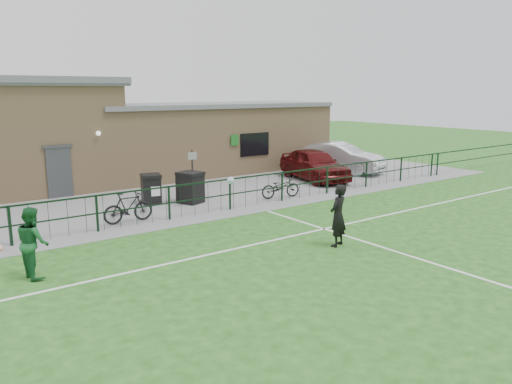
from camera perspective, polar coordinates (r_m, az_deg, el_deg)
ground at (r=12.33m, az=14.10°, el=-9.72°), size 90.00×90.00×0.00m
paving_strip at (r=23.00m, az=-12.63°, el=0.27°), size 34.00×13.00×0.02m
pitch_line_touch at (r=18.04m, az=-5.28°, el=-2.60°), size 28.00×0.10×0.01m
pitch_line_mid at (r=15.02m, az=2.27°, el=-5.47°), size 28.00×0.10×0.01m
pitch_line_perp at (r=13.85m, az=19.45°, el=-7.64°), size 0.10×16.00×0.01m
perimeter_fence at (r=18.07m, az=-5.64°, el=-0.64°), size 28.00×0.10×1.20m
wheelie_bin_left at (r=20.09m, az=-11.90°, el=0.26°), size 0.89×0.96×1.06m
wheelie_bin_right at (r=19.83m, az=-7.52°, el=0.40°), size 1.01×1.07×1.15m
sign_post at (r=20.62m, az=-7.27°, el=2.04°), size 0.08×0.08×2.00m
car_maroon at (r=24.88m, az=6.68°, el=3.17°), size 2.71×4.86×1.56m
car_silver at (r=27.43m, az=9.45°, el=3.91°), size 3.24×5.15×1.60m
bicycle_d at (r=17.29m, az=-14.40°, el=-1.72°), size 1.72×0.50×1.03m
bicycle_e at (r=20.63m, az=2.82°, el=0.57°), size 1.80×0.94×0.90m
goalkeeper_kick at (r=14.41m, az=9.08°, el=-2.58°), size 2.18×3.41×1.80m
outfield_player at (r=13.01m, az=-24.16°, el=-5.27°), size 0.74×0.90×1.72m
clubhouse at (r=25.15m, az=-17.49°, el=6.07°), size 24.25×5.40×4.96m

